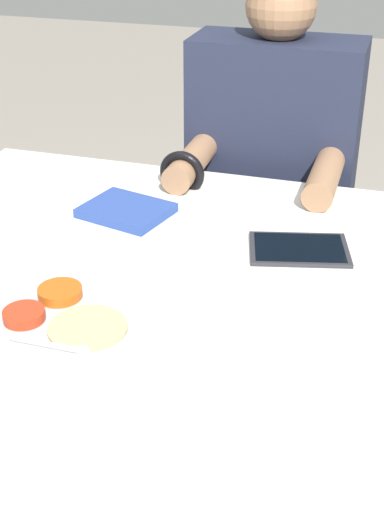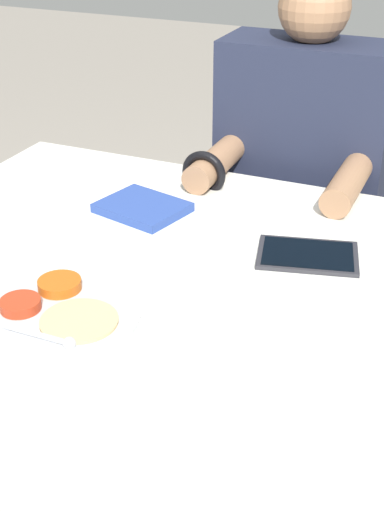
% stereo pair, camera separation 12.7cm
% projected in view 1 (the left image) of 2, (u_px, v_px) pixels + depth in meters
% --- Properties ---
extents(dining_table, '(1.27, 1.04, 0.77)m').
position_uv_depth(dining_table, '(167.00, 431.00, 1.52)').
color(dining_table, silver).
rests_on(dining_table, ground_plane).
extents(thali_tray, '(0.28, 0.28, 0.03)m').
position_uv_depth(thali_tray, '(63.00, 320.00, 1.19)').
color(thali_tray, '#B7BABF').
rests_on(thali_tray, dining_table).
extents(red_notebook, '(0.21, 0.18, 0.02)m').
position_uv_depth(red_notebook, '(126.00, 211.00, 1.56)').
color(red_notebook, silver).
rests_on(red_notebook, dining_table).
extents(tablet_device, '(0.22, 0.18, 0.01)m').
position_uv_depth(tablet_device, '(299.00, 249.00, 1.42)').
color(tablet_device, '#28282D').
rests_on(tablet_device, dining_table).
extents(person_diner, '(0.44, 0.45, 1.23)m').
position_uv_depth(person_diner, '(268.00, 219.00, 1.99)').
color(person_diner, black).
rests_on(person_diner, ground_plane).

